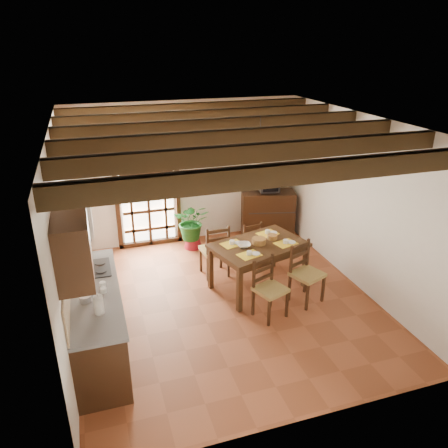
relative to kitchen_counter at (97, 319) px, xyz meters
name	(u,v)px	position (x,y,z in m)	size (l,w,h in m)	color
ground_plane	(226,301)	(1.96, 0.60, -0.47)	(5.00, 5.00, 0.00)	brown
room_shell	(226,192)	(1.96, 0.60, 1.34)	(4.52, 5.02, 2.81)	silver
ceiling_beams	(226,131)	(1.96, 0.60, 2.22)	(4.50, 4.34, 0.20)	black
french_door	(147,189)	(1.16, 3.05, 0.70)	(1.26, 0.11, 2.32)	white
kitchen_counter	(97,319)	(0.00, 0.00, 0.00)	(0.64, 2.25, 1.38)	black
upper_cabinet	(73,248)	(-0.12, -0.70, 1.38)	(0.35, 0.80, 0.70)	black
range_hood	(76,215)	(-0.09, 0.55, 1.26)	(0.38, 0.60, 0.54)	white
counter_items	(92,284)	(0.00, 0.09, 0.49)	(0.50, 1.43, 0.25)	black
dining_table	(259,250)	(2.60, 0.85, 0.22)	(1.67, 1.31, 0.79)	#3C2513
chair_near_left	(269,299)	(2.45, 0.03, -0.19)	(0.54, 0.53, 0.92)	#A28745
chair_near_right	(306,284)	(3.15, 0.23, -0.17)	(0.57, 0.56, 0.96)	#A28745
chair_far_left	(215,259)	(2.03, 1.46, -0.17)	(0.48, 0.46, 0.97)	#A28745
chair_far_right	(248,250)	(2.74, 1.67, -0.21)	(0.44, 0.42, 0.86)	#A28745
table_setting	(259,240)	(2.60, 0.85, 0.39)	(1.07, 0.71, 0.10)	yellow
table_bowl	(244,245)	(2.33, 0.83, 0.35)	(0.22, 0.22, 0.05)	white
sideboard	(268,213)	(3.60, 2.83, -0.01)	(1.09, 0.49, 0.93)	black
crt_tv	(269,183)	(3.60, 2.82, 0.64)	(0.44, 0.42, 0.34)	black
fuse_box	(259,150)	(3.46, 3.08, 1.28)	(0.25, 0.03, 0.32)	white
plant_pot	(193,242)	(1.93, 2.64, -0.36)	(0.36, 0.36, 0.22)	maroon
potted_plant	(192,221)	(1.93, 2.64, 0.10)	(1.78, 1.52, 1.98)	#144C19
wall_shelf	(306,171)	(4.10, 2.20, 1.04)	(0.20, 0.42, 0.20)	black
shelf_vase	(307,163)	(4.10, 2.20, 1.18)	(0.15, 0.15, 0.15)	#B2BFB2
shelf_flowers	(308,153)	(4.10, 2.20, 1.38)	(0.14, 0.14, 0.36)	yellow
framed_picture	(313,142)	(4.18, 2.20, 1.58)	(0.03, 0.32, 0.32)	brown
pendant_lamp	(259,165)	(2.60, 0.95, 1.60)	(0.36, 0.36, 0.84)	black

